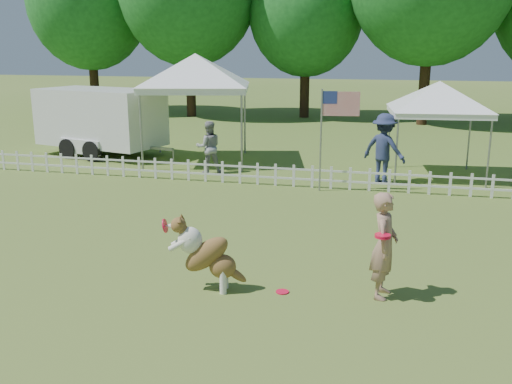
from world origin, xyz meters
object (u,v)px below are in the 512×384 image
handler (384,245)px  cargo_trailer (101,122)px  frisbee_on_turf (282,292)px  canopy_tent_left (197,110)px  canopy_tent_right (436,131)px  spectator_a (209,147)px  dog (208,254)px  flag_pole (321,141)px  spectator_b (384,148)px

handler → cargo_trailer: cargo_trailer is taller
frisbee_on_turf → canopy_tent_left: size_ratio=0.06×
canopy_tent_left → canopy_tent_right: bearing=-17.5°
frisbee_on_turf → spectator_a: (-3.83, 7.90, 0.76)m
dog → frisbee_on_turf: dog is taller
cargo_trailer → spectator_a: cargo_trailer is taller
canopy_tent_right → flag_pole: canopy_tent_right is taller
dog → cargo_trailer: (-7.23, 9.98, 0.57)m
frisbee_on_turf → canopy_tent_left: 10.73m
handler → spectator_b: bearing=8.1°
frisbee_on_turf → canopy_tent_left: bearing=116.6°
canopy_tent_right → spectator_a: canopy_tent_right is taller
cargo_trailer → flag_pole: 8.69m
frisbee_on_turf → spectator_a: 8.81m
frisbee_on_turf → cargo_trailer: (-8.36, 9.79, 1.15)m
dog → cargo_trailer: bearing=117.1°
cargo_trailer → canopy_tent_left: bearing=8.8°
handler → spectator_a: handler is taller
handler → spectator_b: size_ratio=0.84×
cargo_trailer → spectator_a: bearing=-8.9°
dog → frisbee_on_turf: (1.13, 0.19, -0.58)m
dog → canopy_tent_right: canopy_tent_right is taller
dog → spectator_b: (2.38, 8.03, 0.37)m
handler → cargo_trailer: size_ratio=0.31×
spectator_a → spectator_b: 5.08m
handler → flag_pole: flag_pole is taller
handler → dog: 2.65m
cargo_trailer → flag_pole: size_ratio=2.00×
canopy_tent_left → spectator_b: size_ratio=1.77×
canopy_tent_left → spectator_b: 6.26m
spectator_a → canopy_tent_right: bearing=165.0°
canopy_tent_left → flag_pole: 5.35m
frisbee_on_turf → canopy_tent_left: canopy_tent_left is taller
dog → cargo_trailer: size_ratio=0.22×
cargo_trailer → flag_pole: flag_pole is taller
canopy_tent_right → handler: bearing=-103.7°
handler → spectator_a: size_ratio=1.05×
frisbee_on_turf → cargo_trailer: size_ratio=0.04×
handler → canopy_tent_right: bearing=-1.3°
spectator_b → cargo_trailer: bearing=15.7°
canopy_tent_right → spectator_a: size_ratio=1.73×
canopy_tent_left → spectator_b: canopy_tent_left is taller
canopy_tent_left → frisbee_on_turf: bearing=-76.7°
canopy_tent_right → cargo_trailer: size_ratio=0.51×
canopy_tent_left → dog: bearing=-82.8°
spectator_b → dog: bearing=100.7°
dog → spectator_a: size_ratio=0.76×
handler → dog: bearing=105.8°
dog → spectator_a: (-2.70, 8.09, 0.18)m
canopy_tent_right → canopy_tent_left: bearing=169.7°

